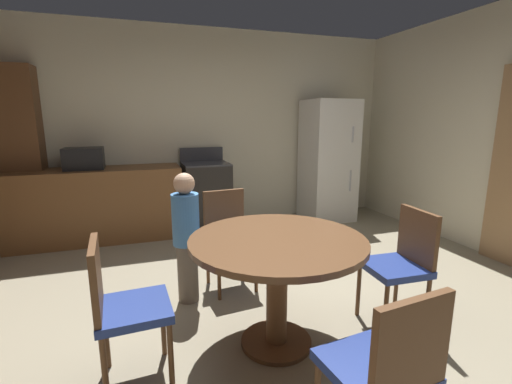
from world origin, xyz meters
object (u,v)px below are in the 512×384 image
(dining_table, at_px, (277,262))
(person_child, at_px, (186,235))
(chair_west, at_px, (121,303))
(chair_east, at_px, (402,260))
(refrigerator, at_px, (328,161))
(oven_range, at_px, (206,196))
(chair_south, at_px, (386,367))
(chair_north, at_px, (228,233))
(microwave, at_px, (84,159))

(dining_table, xyz_separation_m, person_child, (-0.48, 0.79, -0.02))
(chair_west, bearing_deg, chair_east, -3.00)
(refrigerator, relative_size, chair_west, 2.02)
(chair_west, bearing_deg, person_child, 57.23)
(dining_table, bearing_deg, chair_east, -3.05)
(oven_range, distance_m, person_child, 1.96)
(oven_range, distance_m, dining_table, 2.68)
(chair_south, height_order, chair_east, same)
(refrigerator, relative_size, dining_table, 1.54)
(oven_range, bearing_deg, chair_east, -71.24)
(chair_west, bearing_deg, oven_range, 66.90)
(oven_range, distance_m, chair_south, 3.63)
(chair_east, height_order, chair_north, same)
(dining_table, height_order, chair_south, chair_south)
(chair_south, xyz_separation_m, person_child, (-0.59, 1.74, 0.08))
(chair_west, relative_size, person_child, 0.80)
(microwave, distance_m, chair_east, 3.66)
(chair_west, bearing_deg, chair_south, -43.38)
(microwave, xyz_separation_m, chair_east, (2.39, -2.72, -0.53))
(chair_north, distance_m, person_child, 0.44)
(refrigerator, relative_size, microwave, 4.00)
(refrigerator, xyz_separation_m, dining_table, (-1.86, -2.62, -0.28))
(refrigerator, height_order, chair_east, refrigerator)
(chair_east, relative_size, person_child, 0.80)
(oven_range, distance_m, microwave, 1.57)
(oven_range, distance_m, refrigerator, 1.87)
(chair_south, distance_m, person_child, 1.84)
(oven_range, relative_size, person_child, 1.01)
(chair_west, relative_size, chair_east, 1.00)
(oven_range, relative_size, dining_table, 0.96)
(chair_east, bearing_deg, microwave, -45.66)
(oven_range, relative_size, chair_south, 1.26)
(refrigerator, relative_size, person_child, 1.61)
(microwave, relative_size, chair_west, 0.51)
(person_child, bearing_deg, microwave, 175.10)
(chair_east, xyz_separation_m, person_child, (-1.44, 0.84, 0.08))
(chair_west, bearing_deg, chair_north, 46.11)
(chair_north, bearing_deg, microwave, -147.09)
(microwave, relative_size, chair_east, 0.51)
(chair_south, bearing_deg, microwave, 16.68)
(person_child, bearing_deg, chair_east, 28.35)
(refrigerator, height_order, person_child, refrigerator)
(oven_range, distance_m, chair_north, 1.72)
(microwave, height_order, person_child, microwave)
(oven_range, xyz_separation_m, dining_table, (-0.04, -2.67, 0.13))
(dining_table, distance_m, chair_north, 0.97)
(chair_north, bearing_deg, person_child, -71.60)
(microwave, relative_size, chair_south, 0.51)
(microwave, height_order, chair_north, microwave)
(microwave, distance_m, chair_north, 2.24)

